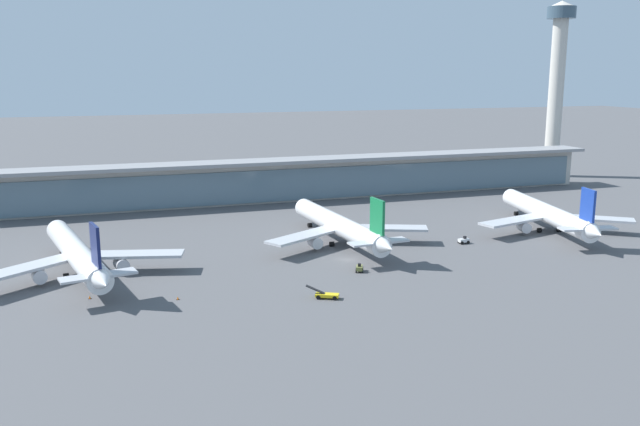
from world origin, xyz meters
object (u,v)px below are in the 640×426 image
(service_truck_near_nose_white, at_px, (464,240))
(safety_cone_alpha, at_px, (178,298))
(service_truck_under_wing_yellow, at_px, (326,295))
(airliner_left_stand, at_px, (77,254))
(control_tower, at_px, (557,76))
(safety_cone_bravo, at_px, (90,297))
(service_truck_mid_apron_olive, at_px, (359,268))
(airliner_centre_stand, at_px, (340,226))
(airliner_right_stand, at_px, (548,214))

(service_truck_near_nose_white, height_order, safety_cone_alpha, service_truck_near_nose_white)
(safety_cone_alpha, bearing_deg, service_truck_under_wing_yellow, -17.53)
(service_truck_near_nose_white, relative_size, service_truck_under_wing_yellow, 0.44)
(airliner_left_stand, height_order, control_tower, control_tower)
(service_truck_under_wing_yellow, distance_m, safety_cone_bravo, 48.49)
(service_truck_near_nose_white, xyz_separation_m, service_truck_mid_apron_olive, (-36.53, -15.14, 0.00))
(airliner_left_stand, xyz_separation_m, service_truck_mid_apron_olive, (61.94, -18.05, -4.21))
(safety_cone_alpha, bearing_deg, service_truck_mid_apron_olive, 8.42)
(service_truck_near_nose_white, distance_m, safety_cone_bravo, 97.29)
(airliner_centre_stand, relative_size, safety_cone_bravo, 86.72)
(control_tower, height_order, safety_cone_bravo, control_tower)
(service_truck_near_nose_white, bearing_deg, service_truck_mid_apron_olive, -157.48)
(airliner_left_stand, bearing_deg, safety_cone_bravo, -82.55)
(control_tower, relative_size, safety_cone_bravo, 114.36)
(service_truck_near_nose_white, bearing_deg, airliner_centre_stand, 162.10)
(airliner_right_stand, distance_m, safety_cone_alpha, 113.12)
(airliner_right_stand, bearing_deg, service_truck_mid_apron_olive, -163.04)
(airliner_centre_stand, xyz_separation_m, service_truck_under_wing_yellow, (-18.13, -40.91, -4.28))
(airliner_centre_stand, distance_m, safety_cone_alpha, 56.96)
(control_tower, bearing_deg, service_truck_under_wing_yellow, -140.18)
(service_truck_mid_apron_olive, bearing_deg, service_truck_near_nose_white, 22.52)
(airliner_left_stand, bearing_deg, safety_cone_alpha, -51.42)
(airliner_left_stand, bearing_deg, control_tower, 24.73)
(service_truck_mid_apron_olive, xyz_separation_m, safety_cone_alpha, (-42.52, -6.29, -0.56))
(service_truck_under_wing_yellow, height_order, safety_cone_alpha, service_truck_under_wing_yellow)
(airliner_centre_stand, relative_size, service_truck_under_wing_yellow, 9.10)
(airliner_left_stand, relative_size, safety_cone_bravo, 86.18)
(airliner_centre_stand, relative_size, service_truck_mid_apron_olive, 18.37)
(airliner_left_stand, distance_m, airliner_centre_stand, 66.87)
(safety_cone_bravo, bearing_deg, airliner_right_stand, 9.19)
(airliner_left_stand, distance_m, service_truck_near_nose_white, 98.60)
(safety_cone_bravo, bearing_deg, airliner_centre_stand, 21.68)
(service_truck_near_nose_white, xyz_separation_m, safety_cone_bravo, (-96.10, -15.15, -0.56))
(airliner_right_stand, bearing_deg, airliner_left_stand, -178.90)
(airliner_left_stand, height_order, service_truck_under_wing_yellow, airliner_left_stand)
(airliner_centre_stand, relative_size, control_tower, 0.76)
(airliner_right_stand, relative_size, safety_cone_alpha, 86.18)
(safety_cone_bravo, bearing_deg, service_truck_mid_apron_olive, 0.00)
(control_tower, bearing_deg, airliner_centre_stand, -147.50)
(airliner_right_stand, xyz_separation_m, safety_cone_bravo, (-126.85, -20.52, -4.77))
(airliner_left_stand, xyz_separation_m, airliner_right_stand, (129.21, 2.47, 0.00))
(airliner_right_stand, height_order, service_truck_mid_apron_olive, airliner_right_stand)
(airliner_left_stand, bearing_deg, airliner_right_stand, 1.10)
(airliner_left_stand, xyz_separation_m, service_truck_under_wing_yellow, (48.33, -33.47, -4.28))
(control_tower, xyz_separation_m, safety_cone_bravo, (-195.32, -109.08, -43.18))
(service_truck_mid_apron_olive, xyz_separation_m, control_tower, (135.74, 109.08, 42.62))
(airliner_centre_stand, height_order, safety_cone_alpha, airliner_centre_stand)
(service_truck_under_wing_yellow, bearing_deg, airliner_centre_stand, 66.10)
(airliner_centre_stand, bearing_deg, control_tower, 32.50)
(airliner_right_stand, xyz_separation_m, service_truck_mid_apron_olive, (-67.27, -20.52, -4.21))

